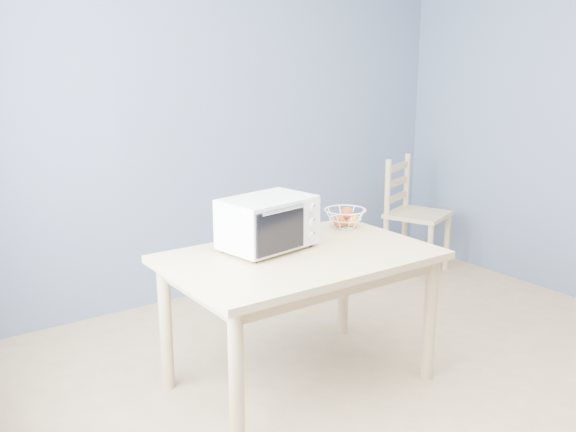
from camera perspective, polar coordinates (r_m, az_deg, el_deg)
room at (r=3.07m, az=15.83°, el=4.77°), size 4.01×4.51×2.61m
dining_table at (r=3.43m, az=1.08°, el=-4.97°), size 1.40×0.90×0.75m
toaster_oven at (r=3.42m, az=-2.04°, el=-0.62°), size 0.53×0.43×0.29m
fruit_basket at (r=3.89m, az=5.08°, el=-0.13°), size 0.33×0.33×0.13m
dining_chair at (r=5.39m, az=11.01°, el=-0.04°), size 0.58×0.58×0.96m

